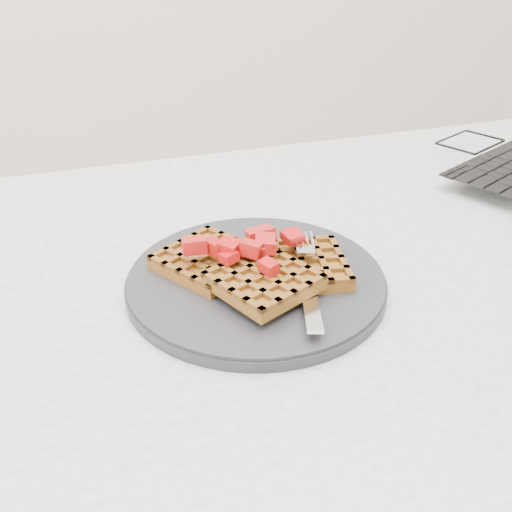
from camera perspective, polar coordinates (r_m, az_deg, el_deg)
name	(u,v)px	position (r m, az deg, el deg)	size (l,w,h in m)	color
table	(331,327)	(0.78, 7.48, -7.07)	(1.20, 0.80, 0.75)	silver
plate	(256,280)	(0.64, 0.00, -2.46)	(0.29, 0.29, 0.02)	#242426
waffles	(257,268)	(0.63, 0.13, -1.16)	(0.22, 0.21, 0.03)	brown
strawberry_pile	(256,245)	(0.62, 0.00, 1.12)	(0.15, 0.15, 0.02)	#940001
fork	(307,280)	(0.62, 5.15, -2.42)	(0.02, 0.18, 0.02)	silver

